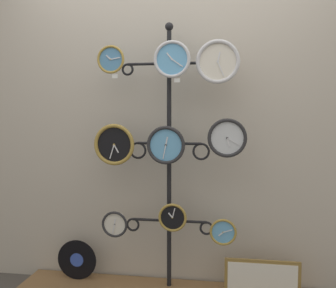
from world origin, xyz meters
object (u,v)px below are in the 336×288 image
(clock_top_right, at_px, (218,62))
(picture_frame, at_px, (262,279))
(clock_top_center, at_px, (172,59))
(clock_middle_left, at_px, (114,145))
(display_stand, at_px, (169,202))
(clock_bottom_left, at_px, (115,224))
(clock_top_left, at_px, (111,60))
(clock_bottom_right, at_px, (223,232))
(vinyl_record, at_px, (77,260))
(clock_bottom_center, at_px, (173,217))
(clock_middle_center, at_px, (166,145))
(clock_middle_right, at_px, (227,138))

(clock_top_right, height_order, picture_frame, clock_top_right)
(clock_top_center, height_order, clock_middle_left, clock_top_center)
(display_stand, bearing_deg, clock_bottom_left, -164.03)
(clock_top_left, xyz_separation_m, clock_bottom_left, (0.02, -0.02, -1.17))
(clock_top_center, relative_size, clock_bottom_right, 1.34)
(clock_middle_left, relative_size, vinyl_record, 0.96)
(display_stand, bearing_deg, clock_top_left, -167.14)
(clock_top_right, xyz_separation_m, vinyl_record, (-1.06, 0.08, -1.46))
(clock_bottom_left, relative_size, clock_bottom_center, 0.94)
(clock_middle_left, xyz_separation_m, clock_bottom_center, (0.42, 0.01, -0.51))
(clock_top_left, relative_size, clock_bottom_right, 1.05)
(clock_middle_left, height_order, clock_bottom_right, clock_middle_left)
(clock_top_center, bearing_deg, clock_top_left, 177.46)
(clock_top_right, height_order, clock_middle_center, clock_top_right)
(clock_top_center, height_order, clock_top_right, clock_top_right)
(clock_top_right, xyz_separation_m, clock_middle_right, (0.07, 0.00, -0.51))
(clock_bottom_left, bearing_deg, clock_middle_right, 1.80)
(clock_middle_left, distance_m, clock_bottom_right, 0.98)
(display_stand, bearing_deg, clock_top_right, -14.10)
(clock_top_center, xyz_separation_m, picture_frame, (0.63, 0.02, -1.50))
(display_stand, xyz_separation_m, clock_bottom_center, (0.04, -0.08, -0.09))
(display_stand, relative_size, clock_middle_right, 7.35)
(clock_middle_center, bearing_deg, clock_middle_left, 177.80)
(clock_top_right, distance_m, clock_middle_right, 0.52)
(clock_bottom_left, bearing_deg, display_stand, 15.97)
(clock_middle_left, bearing_deg, vinyl_record, 166.68)
(vinyl_record, distance_m, picture_frame, 1.38)
(clock_top_left, height_order, picture_frame, clock_top_left)
(clock_top_left, height_order, clock_top_center, clock_top_center)
(clock_top_left, distance_m, clock_top_center, 0.44)
(clock_top_right, xyz_separation_m, clock_bottom_right, (0.05, 0.01, -1.17))
(clock_top_left, relative_size, clock_bottom_left, 1.04)
(clock_middle_center, bearing_deg, vinyl_record, 172.51)
(clock_top_right, bearing_deg, clock_bottom_center, 179.19)
(clock_top_left, bearing_deg, clock_top_center, -2.54)
(clock_middle_left, height_order, picture_frame, clock_middle_left)
(clock_bottom_right, bearing_deg, display_stand, 169.17)
(display_stand, bearing_deg, clock_middle_right, -11.40)
(clock_top_left, distance_m, vinyl_record, 1.53)
(clock_middle_center, height_order, clock_bottom_left, clock_middle_center)
(clock_top_left, relative_size, vinyl_record, 0.64)
(clock_middle_right, bearing_deg, clock_bottom_left, -178.20)
(clock_middle_center, distance_m, picture_frame, 1.14)
(clock_top_right, relative_size, clock_middle_right, 1.11)
(clock_top_left, xyz_separation_m, clock_bottom_center, (0.44, 0.01, -1.11))
(clock_top_right, bearing_deg, clock_top_left, -179.68)
(clock_middle_left, distance_m, clock_middle_right, 0.80)
(clock_top_right, xyz_separation_m, clock_middle_center, (-0.35, -0.02, -0.57))
(clock_middle_right, bearing_deg, vinyl_record, 176.30)
(clock_top_left, distance_m, clock_bottom_left, 1.17)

